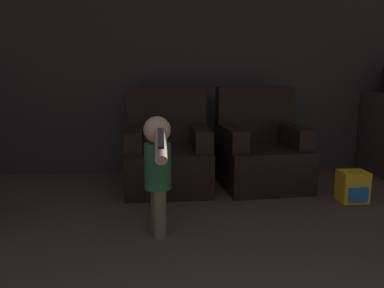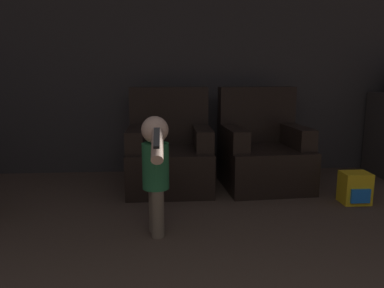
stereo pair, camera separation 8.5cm
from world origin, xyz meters
name	(u,v)px [view 2 (the right image)]	position (x,y,z in m)	size (l,w,h in m)	color
wall_back	(182,56)	(0.00, 4.50, 1.30)	(8.40, 0.05, 2.60)	#33302D
armchair_left	(170,154)	(-0.15, 3.86, 0.33)	(0.79, 0.76, 0.97)	black
armchair_right	(263,153)	(0.77, 3.86, 0.33)	(0.85, 0.82, 0.97)	black
person_toddler	(156,166)	(-0.25, 2.75, 0.49)	(0.18, 0.57, 0.83)	brown
toy_backpack	(355,188)	(1.45, 3.28, 0.13)	(0.24, 0.21, 0.27)	yellow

